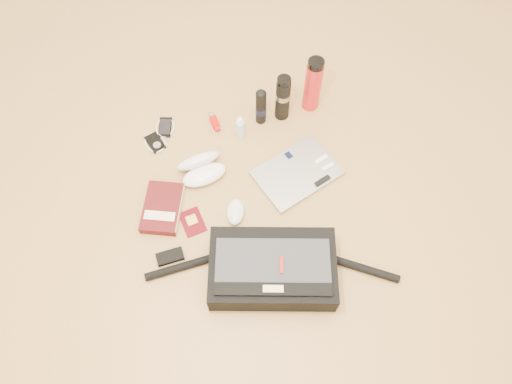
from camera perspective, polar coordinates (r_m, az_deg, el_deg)
ground at (r=1.98m, az=-0.42°, el=-2.88°), size 4.00×4.00×0.00m
messenger_bag at (r=1.84m, az=1.81°, el=-8.77°), size 0.93×0.37×0.13m
laptop at (r=2.07m, az=4.72°, el=2.16°), size 0.39×0.34×0.03m
book at (r=2.01m, az=-10.61°, el=-1.82°), size 0.20×0.25×0.04m
passport at (r=1.99m, az=-7.27°, el=-3.41°), size 0.11×0.13×0.01m
mouse at (r=1.97m, az=-2.36°, el=-2.29°), size 0.09×0.13×0.04m
sunglasses_case at (r=2.06m, az=-6.26°, el=2.75°), size 0.22×0.20×0.11m
ipod at (r=2.19m, az=-11.46°, el=5.56°), size 0.11×0.11×0.01m
phone at (r=2.23m, az=-10.34°, el=7.30°), size 0.10×0.11×0.01m
inhaler at (r=2.21m, az=-4.78°, el=8.02°), size 0.04×0.10×0.03m
spray_bottle at (r=2.13m, az=-1.81°, el=7.26°), size 0.04×0.04×0.13m
aerosol_can at (r=2.15m, az=0.57°, el=9.73°), size 0.05×0.05×0.19m
thermos_black at (r=2.15m, az=3.08°, el=10.71°), size 0.06×0.06×0.24m
thermos_red at (r=2.18m, az=6.52°, el=12.08°), size 0.08×0.08×0.28m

